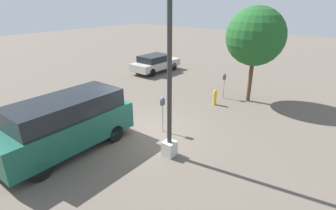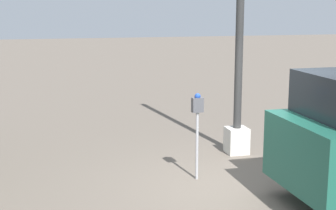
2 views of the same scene
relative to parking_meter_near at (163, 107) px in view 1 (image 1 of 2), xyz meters
name	(u,v)px [view 1 (image 1 of 2)]	position (x,y,z in m)	size (l,w,h in m)	color
ground_plane	(144,132)	(0.57, -0.59, -1.16)	(80.00, 80.00, 0.00)	#60564C
parking_meter_near	(163,107)	(0.00, 0.00, 0.00)	(0.21, 0.13, 1.57)	#9E9EA3
parking_meter_far	(224,80)	(-5.41, 0.09, -0.09)	(0.21, 0.13, 1.45)	#9E9EA3
lamp_post	(169,101)	(1.30, 1.38, 0.96)	(0.44, 0.44, 6.28)	beige
parked_van	(66,123)	(3.36, -1.82, -0.03)	(5.04, 2.02, 2.09)	#195142
car_distant	(155,63)	(-7.47, -6.88, -0.43)	(4.17, 1.79, 1.35)	#B7B2A8
street_tree	(255,36)	(-5.86, 1.42, 2.40)	(3.05, 3.05, 5.09)	#513823
fire_hydrant	(215,97)	(-4.17, 0.22, -0.74)	(0.19, 0.19, 0.84)	gold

